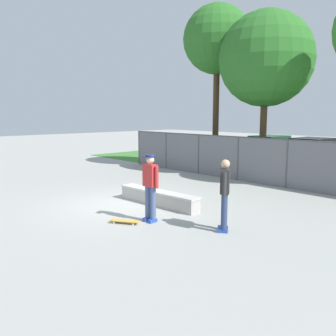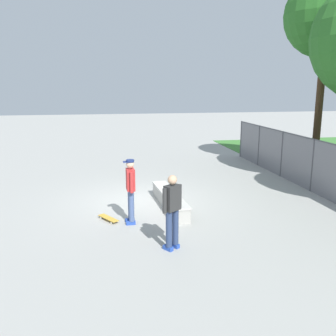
{
  "view_description": "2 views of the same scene",
  "coord_description": "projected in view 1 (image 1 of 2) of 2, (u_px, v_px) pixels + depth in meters",
  "views": [
    {
      "loc": [
        9.25,
        -6.57,
        2.92
      ],
      "look_at": [
        1.22,
        0.93,
        1.24
      ],
      "focal_mm": 37.95,
      "sensor_mm": 36.0,
      "label": 1
    },
    {
      "loc": [
        12.0,
        -1.29,
        3.82
      ],
      "look_at": [
        0.75,
        0.8,
        1.27
      ],
      "focal_mm": 39.52,
      "sensor_mm": 36.0,
      "label": 2
    }
  ],
  "objects": [
    {
      "name": "concrete_ledge",
      "position": [
        158.0,
        198.0,
        11.45
      ],
      "size": [
        3.2,
        0.67,
        0.47
      ],
      "color": "#A8A59E",
      "rests_on": "ground"
    },
    {
      "name": "chainlink_fence",
      "position": [
        238.0,
        157.0,
        15.66
      ],
      "size": [
        14.1,
        0.07,
        1.95
      ],
      "color": "#4C4C51",
      "rests_on": "ground"
    },
    {
      "name": "grass_strip",
      "position": [
        333.0,
        160.0,
        22.77
      ],
      "size": [
        26.03,
        20.0,
        0.02
      ],
      "primitive_type": "cube",
      "color": "#3D7A33",
      "rests_on": "ground"
    },
    {
      "name": "bystander",
      "position": [
        225.0,
        192.0,
        8.76
      ],
      "size": [
        0.43,
        0.51,
        1.82
      ],
      "color": "#2647A5",
      "rests_on": "ground"
    },
    {
      "name": "car_black",
      "position": [
        311.0,
        154.0,
        18.83
      ],
      "size": [
        2.12,
        4.25,
        1.66
      ],
      "color": "black",
      "rests_on": "ground"
    },
    {
      "name": "ground_plane",
      "position": [
        122.0,
        204.0,
        11.56
      ],
      "size": [
        80.0,
        80.0,
        0.0
      ],
      "primitive_type": "plane",
      "color": "#9E9E99"
    },
    {
      "name": "skateboarder",
      "position": [
        150.0,
        185.0,
        9.58
      ],
      "size": [
        0.6,
        0.31,
        1.84
      ],
      "color": "#2647A5",
      "rests_on": "ground"
    },
    {
      "name": "tree_near_left",
      "position": [
        217.0,
        40.0,
        18.12
      ],
      "size": [
        3.5,
        3.5,
        8.44
      ],
      "color": "#47301E",
      "rests_on": "ground"
    },
    {
      "name": "car_green",
      "position": [
        268.0,
        150.0,
        20.91
      ],
      "size": [
        2.12,
        4.25,
        1.66
      ],
      "color": "#1E6638",
      "rests_on": "ground"
    },
    {
      "name": "skateboard",
      "position": [
        125.0,
        221.0,
        9.53
      ],
      "size": [
        0.79,
        0.59,
        0.09
      ],
      "color": "gold",
      "rests_on": "ground"
    },
    {
      "name": "tree_near_right",
      "position": [
        266.0,
        59.0,
        16.38
      ],
      "size": [
        4.37,
        4.37,
        7.62
      ],
      "color": "#513823",
      "rests_on": "ground"
    }
  ]
}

